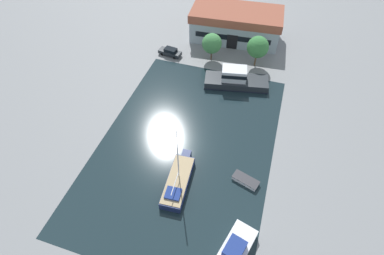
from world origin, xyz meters
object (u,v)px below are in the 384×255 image
(parked_car, at_px, (170,52))
(small_dinghy, at_px, (246,180))
(quay_tree_by_water, at_px, (258,47))
(cabin_boat, at_px, (235,250))
(warehouse_building, at_px, (236,24))
(quay_tree_near_building, at_px, (212,44))
(sailboat_moored, at_px, (178,181))
(motor_cruiser, at_px, (235,79))

(parked_car, xyz_separation_m, small_dinghy, (20.98, -25.68, -0.48))
(parked_car, height_order, small_dinghy, parked_car)
(quay_tree_by_water, height_order, cabin_boat, quay_tree_by_water)
(warehouse_building, bearing_deg, cabin_boat, -82.13)
(quay_tree_near_building, distance_m, parked_car, 9.15)
(quay_tree_near_building, relative_size, quay_tree_by_water, 0.90)
(small_dinghy, bearing_deg, cabin_boat, -159.58)
(quay_tree_near_building, xyz_separation_m, parked_car, (-8.59, -1.18, -2.93))
(sailboat_moored, xyz_separation_m, cabin_boat, (9.61, -7.04, 0.23))
(quay_tree_by_water, bearing_deg, small_dinghy, -82.91)
(quay_tree_by_water, xyz_separation_m, sailboat_moored, (-5.60, -30.75, -3.52))
(parked_car, bearing_deg, quay_tree_by_water, -75.59)
(quay_tree_near_building, height_order, parked_car, quay_tree_near_building)
(quay_tree_by_water, distance_m, small_dinghy, 28.08)
(motor_cruiser, distance_m, cabin_boat, 31.28)
(small_dinghy, bearing_deg, quay_tree_near_building, 41.92)
(motor_cruiser, height_order, cabin_boat, motor_cruiser)
(warehouse_building, bearing_deg, sailboat_moored, -93.61)
(quay_tree_by_water, xyz_separation_m, motor_cruiser, (-2.53, -7.20, -2.92))
(quay_tree_by_water, relative_size, parked_car, 1.28)
(quay_tree_near_building, xyz_separation_m, quay_tree_by_water, (8.96, 0.73, 0.50))
(quay_tree_near_building, height_order, cabin_boat, quay_tree_near_building)
(small_dinghy, height_order, cabin_boat, cabin_boat)
(small_dinghy, bearing_deg, warehouse_building, 31.83)
(warehouse_building, xyz_separation_m, parked_car, (-11.41, -10.85, -2.42))
(parked_car, bearing_deg, cabin_boat, -140.80)
(parked_car, relative_size, motor_cruiser, 0.40)
(quay_tree_near_building, distance_m, motor_cruiser, 9.44)
(sailboat_moored, bearing_deg, motor_cruiser, 78.63)
(quay_tree_near_building, distance_m, cabin_boat, 39.37)
(warehouse_building, distance_m, parked_car, 15.93)
(motor_cruiser, bearing_deg, sailboat_moored, 161.39)
(parked_car, distance_m, motor_cruiser, 15.93)
(warehouse_building, bearing_deg, quay_tree_near_building, -110.65)
(quay_tree_by_water, bearing_deg, motor_cruiser, -109.35)
(parked_car, relative_size, cabin_boat, 0.70)
(motor_cruiser, bearing_deg, parked_car, 59.41)
(quay_tree_near_building, height_order, small_dinghy, quay_tree_near_building)
(small_dinghy, distance_m, cabin_boat, 10.24)
(quay_tree_by_water, bearing_deg, quay_tree_near_building, -175.35)
(small_dinghy, bearing_deg, quay_tree_by_water, 24.25)
(sailboat_moored, bearing_deg, quay_tree_by_water, 75.74)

